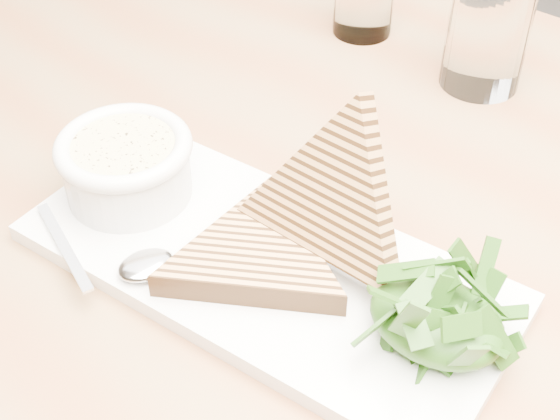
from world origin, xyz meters
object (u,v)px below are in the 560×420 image
Objects in this scene: platter at (265,266)px; soup_bowl at (128,173)px; table_top at (270,207)px; glass_far at (488,29)px.

platter is 0.14m from soup_bowl.
soup_bowl is at bearing -134.29° from table_top.
table_top is at bearing 45.71° from soup_bowl.
glass_far reaches higher than table_top.
platter is 0.35m from glass_far.
glass_far is (0.02, 0.34, 0.05)m from platter.
glass_far is at bearing 74.23° from table_top.
table_top is 0.13m from soup_bowl.
glass_far reaches higher than platter.
glass_far is at bearing 86.88° from platter.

